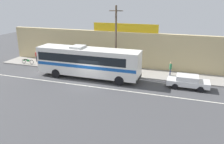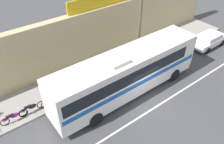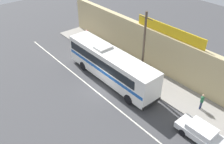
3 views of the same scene
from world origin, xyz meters
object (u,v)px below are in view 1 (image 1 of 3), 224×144
at_px(motorcycle_green, 51,63).
at_px(pedestrian_far_left, 37,55).
at_px(intercity_bus, 87,61).
at_px(parked_car, 188,81).
at_px(motorcycle_red, 60,64).
at_px(utility_pole, 116,40).
at_px(pedestrian_far_right, 171,68).
at_px(motorcycle_purple, 27,61).
at_px(motorcycle_blue, 43,62).
at_px(pedestrian_near_shop, 99,63).

distance_m(motorcycle_green, pedestrian_far_left, 3.55).
bearing_deg(intercity_bus, parked_car, 1.80).
distance_m(motorcycle_red, motorcycle_green, 1.55).
height_order(motorcycle_green, pedestrian_far_left, pedestrian_far_left).
height_order(utility_pole, motorcycle_red, utility_pole).
relative_size(intercity_bus, motorcycle_red, 6.28).
xyz_separation_m(intercity_bus, pedestrian_far_right, (9.30, 3.45, -0.94)).
bearing_deg(parked_car, motorcycle_purple, 175.11).
bearing_deg(intercity_bus, utility_pole, 33.86).
bearing_deg(motorcycle_red, parked_car, -6.23).
bearing_deg(pedestrian_far_left, motorcycle_red, -18.29).
xyz_separation_m(pedestrian_far_right, pedestrian_far_left, (-19.16, 0.27, -0.09)).
height_order(motorcycle_purple, pedestrian_far_left, pedestrian_far_left).
distance_m(motorcycle_red, motorcycle_purple, 5.27).
bearing_deg(pedestrian_far_right, utility_pole, -166.71).
height_order(parked_car, pedestrian_far_right, pedestrian_far_right).
distance_m(parked_car, motorcycle_blue, 19.31).
distance_m(motorcycle_red, pedestrian_far_right, 14.46).
bearing_deg(motorcycle_purple, pedestrian_far_left, 72.01).
relative_size(motorcycle_red, pedestrian_far_right, 1.15).
height_order(motorcycle_red, motorcycle_green, same).
bearing_deg(pedestrian_near_shop, motorcycle_blue, -175.65).
height_order(intercity_bus, pedestrian_far_left, intercity_bus).
bearing_deg(parked_car, intercity_bus, -178.20).
bearing_deg(pedestrian_near_shop, motorcycle_green, -175.49).
relative_size(intercity_bus, pedestrian_far_left, 7.86).
height_order(intercity_bus, motorcycle_red, intercity_bus).
distance_m(motorcycle_red, motorcycle_blue, 2.79).
xyz_separation_m(motorcycle_purple, pedestrian_far_left, (0.49, 1.52, 0.48)).
bearing_deg(motorcycle_blue, pedestrian_far_right, 3.87).
relative_size(parked_car, pedestrian_far_right, 2.53).
height_order(utility_pole, motorcycle_green, utility_pole).
bearing_deg(motorcycle_blue, motorcycle_green, 3.53).
xyz_separation_m(pedestrian_near_shop, pedestrian_far_right, (9.07, 0.54, 0.09)).
bearing_deg(motorcycle_red, motorcycle_green, 171.73).
distance_m(intercity_bus, parked_car, 11.42).
height_order(motorcycle_blue, pedestrian_near_shop, pedestrian_near_shop).
distance_m(utility_pole, motorcycle_green, 10.24).
xyz_separation_m(motorcycle_green, pedestrian_near_shop, (6.85, 0.54, 0.47)).
height_order(motorcycle_red, pedestrian_far_left, pedestrian_far_left).
height_order(pedestrian_near_shop, pedestrian_far_left, pedestrian_far_left).
bearing_deg(motorcycle_blue, utility_pole, -1.88).
bearing_deg(parked_car, pedestrian_far_right, 123.33).
bearing_deg(pedestrian_near_shop, motorcycle_purple, -176.22).
height_order(intercity_bus, pedestrian_near_shop, intercity_bus).
relative_size(motorcycle_green, pedestrian_far_left, 1.24).
relative_size(utility_pole, motorcycle_blue, 4.35).
bearing_deg(motorcycle_green, motorcycle_blue, -176.47).
relative_size(motorcycle_purple, pedestrian_far_left, 1.25).
distance_m(intercity_bus, motorcycle_green, 7.18).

